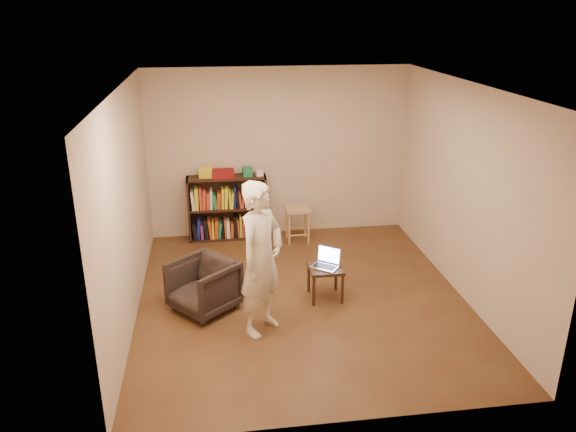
{
  "coord_description": "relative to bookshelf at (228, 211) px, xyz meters",
  "views": [
    {
      "loc": [
        -1.04,
        -6.12,
        3.42
      ],
      "look_at": [
        -0.12,
        0.35,
        0.97
      ],
      "focal_mm": 35.0,
      "sensor_mm": 36.0,
      "label": 1
    }
  ],
  "objects": [
    {
      "name": "floor",
      "position": [
        0.83,
        -2.09,
        -0.44
      ],
      "size": [
        4.5,
        4.5,
        0.0
      ],
      "primitive_type": "plane",
      "color": "#4F2A19",
      "rests_on": "ground"
    },
    {
      "name": "box_green",
      "position": [
        0.32,
        -0.02,
        0.63
      ],
      "size": [
        0.15,
        0.15,
        0.14
      ],
      "primitive_type": "cube",
      "rotation": [
        0.0,
        0.0,
        0.1
      ],
      "color": "#207B4B",
      "rests_on": "bookshelf"
    },
    {
      "name": "wall_back",
      "position": [
        0.83,
        0.16,
        0.86
      ],
      "size": [
        4.0,
        0.0,
        4.0
      ],
      "primitive_type": "plane",
      "rotation": [
        1.57,
        0.0,
        0.0
      ],
      "color": "beige",
      "rests_on": "floor"
    },
    {
      "name": "laptop",
      "position": [
        1.13,
        -2.09,
        0.04
      ],
      "size": [
        0.4,
        0.39,
        0.24
      ],
      "rotation": [
        0.0,
        0.0,
        -0.64
      ],
      "color": "#ADADB2",
      "rests_on": "side_table"
    },
    {
      "name": "wall_left",
      "position": [
        -1.17,
        -2.09,
        0.86
      ],
      "size": [
        0.0,
        4.5,
        4.5
      ],
      "primitive_type": "plane",
      "rotation": [
        1.57,
        0.0,
        1.57
      ],
      "color": "beige",
      "rests_on": "floor"
    },
    {
      "name": "side_table",
      "position": [
        1.12,
        -2.11,
        -0.09
      ],
      "size": [
        0.41,
        0.41,
        0.42
      ],
      "color": "black",
      "rests_on": "floor"
    },
    {
      "name": "person",
      "position": [
        0.27,
        -2.74,
        0.43
      ],
      "size": [
        0.74,
        0.75,
        1.74
      ],
      "primitive_type": "imported",
      "rotation": [
        0.0,
        0.0,
        0.84
      ],
      "color": "beige",
      "rests_on": "floor"
    },
    {
      "name": "ceiling",
      "position": [
        0.83,
        -2.09,
        2.16
      ],
      "size": [
        4.5,
        4.5,
        0.0
      ],
      "primitive_type": "plane",
      "color": "silver",
      "rests_on": "wall_back"
    },
    {
      "name": "stool",
      "position": [
        1.06,
        -0.28,
        -0.0
      ],
      "size": [
        0.38,
        0.38,
        0.54
      ],
      "color": "tan",
      "rests_on": "floor"
    },
    {
      "name": "box_white",
      "position": [
        0.5,
        -0.03,
        0.6
      ],
      "size": [
        0.12,
        0.12,
        0.08
      ],
      "primitive_type": "cube",
      "rotation": [
        0.0,
        0.0,
        0.17
      ],
      "color": "white",
      "rests_on": "bookshelf"
    },
    {
      "name": "bookshelf",
      "position": [
        0.0,
        0.0,
        0.0
      ],
      "size": [
        1.2,
        0.3,
        1.0
      ],
      "color": "black",
      "rests_on": "floor"
    },
    {
      "name": "wall_right",
      "position": [
        2.83,
        -2.09,
        0.86
      ],
      "size": [
        0.0,
        4.5,
        4.5
      ],
      "primitive_type": "plane",
      "rotation": [
        1.57,
        0.0,
        -1.57
      ],
      "color": "beige",
      "rests_on": "floor"
    },
    {
      "name": "armchair",
      "position": [
        -0.38,
        -2.2,
        -0.13
      ],
      "size": [
        0.96,
        0.96,
        0.63
      ],
      "primitive_type": "imported",
      "rotation": [
        0.0,
        0.0,
        -0.86
      ],
      "color": "black",
      "rests_on": "floor"
    },
    {
      "name": "red_cloth",
      "position": [
        -0.04,
        -0.03,
        0.62
      ],
      "size": [
        0.34,
        0.26,
        0.11
      ],
      "primitive_type": "cube",
      "rotation": [
        0.0,
        0.0,
        0.04
      ],
      "color": "maroon",
      "rests_on": "bookshelf"
    },
    {
      "name": "box_yellow",
      "position": [
        -0.3,
        -0.0,
        0.64
      ],
      "size": [
        0.21,
        0.16,
        0.16
      ],
      "primitive_type": "cube",
      "rotation": [
        0.0,
        0.0,
        -0.07
      ],
      "color": "yellow",
      "rests_on": "bookshelf"
    }
  ]
}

